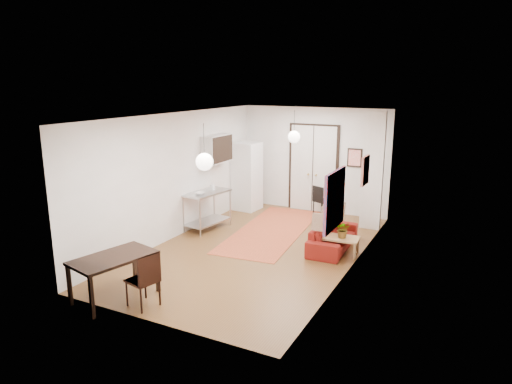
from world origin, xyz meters
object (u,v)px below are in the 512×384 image
at_px(kitchen_counter, 207,205).
at_px(fridge, 247,176).
at_px(dining_table, 114,261).
at_px(black_side_chair, 323,197).
at_px(dining_chair_near, 146,273).
at_px(sofa, 333,237).
at_px(coffee_table, 339,239).
at_px(dining_chair_far, 146,273).

xyz_separation_m(kitchen_counter, fridge, (0.03, 2.04, 0.35)).
xyz_separation_m(dining_table, black_side_chair, (1.49, 6.38, -0.19)).
relative_size(fridge, dining_chair_near, 2.07).
bearing_deg(kitchen_counter, sofa, 9.59).
relative_size(fridge, dining_table, 1.29).
relative_size(sofa, kitchen_counter, 1.38).
bearing_deg(dining_chair_near, coffee_table, 162.30).
height_order(fridge, dining_chair_far, fridge).
xyz_separation_m(sofa, dining_chair_far, (-1.95, -3.87, 0.27)).
relative_size(sofa, fridge, 0.94).
bearing_deg(dining_chair_far, dining_table, -67.89).
bearing_deg(coffee_table, dining_chair_near, -121.07).
bearing_deg(coffee_table, dining_table, -126.89).
relative_size(dining_chair_near, black_side_chair, 1.12).
bearing_deg(fridge, dining_table, -80.25).
xyz_separation_m(kitchen_counter, dining_chair_near, (1.25, -3.78, -0.08)).
height_order(fridge, dining_table, fridge).
distance_m(sofa, kitchen_counter, 3.22).
relative_size(kitchen_counter, dining_table, 0.87).
relative_size(kitchen_counter, dining_chair_near, 1.41).
bearing_deg(sofa, dining_chair_near, 151.15).
xyz_separation_m(sofa, dining_table, (-2.55, -3.96, 0.40)).
bearing_deg(coffee_table, sofa, 126.79).
relative_size(dining_table, dining_chair_near, 1.61).
bearing_deg(fridge, sofa, -27.88).
height_order(dining_chair_near, black_side_chair, dining_chair_near).
bearing_deg(fridge, dining_chair_far, -74.40).
distance_m(sofa, dining_chair_near, 4.34).
bearing_deg(dining_table, fridge, 96.03).
relative_size(fridge, black_side_chair, 2.33).
height_order(kitchen_counter, dining_chair_near, kitchen_counter).
xyz_separation_m(dining_table, dining_chair_near, (0.60, 0.09, -0.13)).
height_order(fridge, dining_chair_near, fridge).
height_order(dining_table, dining_chair_near, dining_chair_near).
height_order(dining_table, dining_chair_far, dining_chair_far).
bearing_deg(sofa, black_side_chair, 21.46).
xyz_separation_m(dining_chair_near, black_side_chair, (0.89, 6.28, -0.06)).
xyz_separation_m(sofa, kitchen_counter, (-3.20, -0.09, 0.35)).
xyz_separation_m(sofa, fridge, (-3.17, 1.95, 0.70)).
bearing_deg(kitchen_counter, dining_chair_far, -63.70).
bearing_deg(dining_chair_far, kitchen_counter, -148.32).
height_order(fridge, black_side_chair, fridge).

